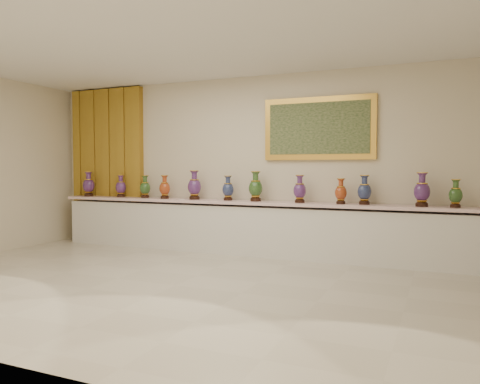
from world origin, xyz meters
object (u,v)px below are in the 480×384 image
object	(u,v)px
counter	(247,228)
vase_1	(121,187)
vase_2	(145,188)
vase_0	(89,185)

from	to	relation	value
counter	vase_1	world-z (taller)	vase_1
vase_1	vase_2	xyz separation A→B (m)	(0.57, -0.02, -0.00)
vase_0	vase_1	bearing A→B (deg)	4.61
counter	vase_1	size ratio (longest dim) A/B	17.36
vase_0	vase_2	size ratio (longest dim) A/B	1.16
counter	vase_0	size ratio (longest dim) A/B	15.19
counter	vase_0	xyz separation A→B (m)	(-3.32, -0.05, 0.68)
counter	vase_0	world-z (taller)	vase_0
counter	vase_2	xyz separation A→B (m)	(-2.03, -0.01, 0.65)
vase_1	vase_2	size ratio (longest dim) A/B	1.01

